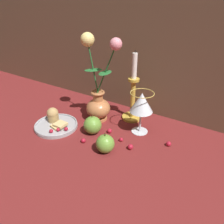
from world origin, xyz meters
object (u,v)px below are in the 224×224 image
Objects in this scene: vase at (98,96)px; apple_near_glass at (93,125)px; plate_with_pastries at (55,123)px; wine_glass at (142,104)px; candlestick at (133,98)px; apple_beside_vase at (105,144)px.

vase reaches higher than apple_near_glass.
wine_glass reaches higher than plate_with_pastries.
candlestick is (0.23, 0.22, 0.08)m from plate_with_pastries.
apple_beside_vase is at bearing -105.07° from wine_glass.
wine_glass is (0.31, 0.15, 0.11)m from plate_with_pastries.
apple_near_glass is at bearing -113.08° from candlestick.
plate_with_pastries is 0.33m from candlestick.
apple_beside_vase is 0.12m from apple_near_glass.
plate_with_pastries is 1.04× the size of wine_glass.
apple_near_glass reaches higher than plate_with_pastries.
plate_with_pastries is 0.59× the size of candlestick.
wine_glass is at bearing 74.93° from apple_beside_vase.
candlestick is at bearing 43.76° from plate_with_pastries.
wine_glass is at bearing -45.61° from candlestick.
apple_near_glass is at bearing -144.97° from wine_glass.
vase is 0.14m from candlestick.
vase reaches higher than apple_beside_vase.
candlestick is (0.12, 0.08, -0.01)m from vase.
vase is at bearing 51.12° from plate_with_pastries.
vase is 2.13× the size of wine_glass.
plate_with_pastries is (-0.12, -0.14, -0.09)m from vase.
wine_glass is 2.03× the size of apple_near_glass.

